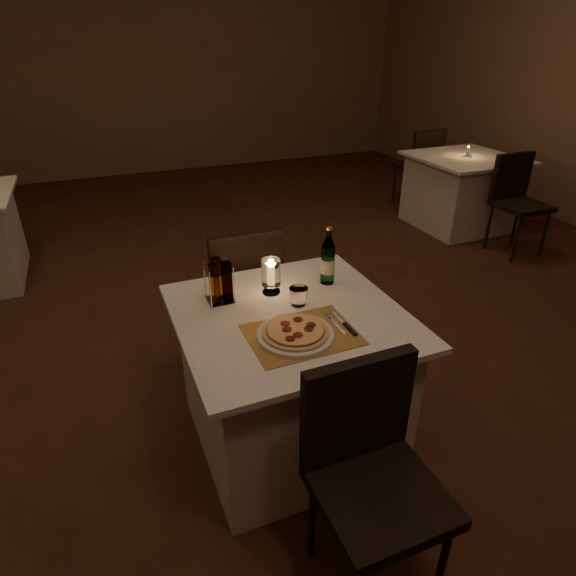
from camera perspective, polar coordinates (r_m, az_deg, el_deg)
name	(u,v)px	position (r m, az deg, el deg)	size (l,w,h in m)	color
floor	(254,355)	(3.19, -3.99, -7.89)	(8.00, 10.00, 0.02)	#4A2417
wall_back	(131,62)	(7.52, -18.12, 24.07)	(8.00, 0.02, 3.00)	#85654D
main_table	(290,378)	(2.37, 0.19, -10.63)	(1.00, 1.00, 0.74)	white
chair_near	(369,459)	(1.79, 9.56, -19.32)	(0.42, 0.42, 0.90)	black
chair_far	(243,283)	(2.85, -5.36, 0.54)	(0.42, 0.42, 0.90)	black
placemat	(302,335)	(2.02, 1.66, -5.54)	(0.45, 0.34, 0.00)	#AC7C3B
plate	(295,334)	(2.00, 0.87, -5.50)	(0.32, 0.32, 0.01)	white
pizza	(295,331)	(1.99, 0.88, -5.12)	(0.28, 0.28, 0.02)	#D8B77F
fork	(333,322)	(2.10, 5.41, -4.00)	(0.02, 0.18, 0.00)	silver
knife	(347,326)	(2.07, 7.05, -4.55)	(0.02, 0.22, 0.01)	black
tumbler	(299,296)	(2.21, 1.26, -1.01)	(0.09, 0.09, 0.09)	white
water_bottle	(328,261)	(2.39, 4.74, 3.20)	(0.07, 0.07, 0.29)	#56A069
hurricane_candle	(271,274)	(2.29, -2.03, 1.72)	(0.09, 0.09, 0.17)	white
cruet_caddy	(220,283)	(2.23, -8.10, 0.58)	(0.12, 0.12, 0.21)	white
neighbor_table_right	(461,191)	(5.49, 19.80, 10.72)	(1.00, 1.00, 0.74)	white
neighbor_chair_ra	(517,194)	(4.96, 25.46, 10.05)	(0.42, 0.42, 0.90)	black
neighbor_chair_rb	(422,160)	(5.98, 15.58, 14.39)	(0.42, 0.42, 0.90)	black
neighbor_candle_right	(468,152)	(5.39, 20.52, 14.90)	(0.03, 0.03, 0.11)	white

